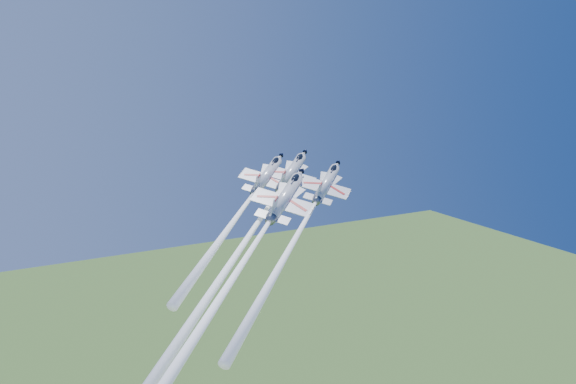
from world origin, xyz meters
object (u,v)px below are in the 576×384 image
jet_lead (244,243)px  jet_right (296,237)px  jet_slot (229,284)px  jet_left (239,213)px

jet_lead → jet_right: jet_lead is taller
jet_right → jet_slot: size_ratio=0.73×
jet_left → jet_right: jet_right is taller
jet_left → jet_right: bearing=-23.1°
jet_lead → jet_right: size_ratio=1.34×
jet_slot → jet_lead: bearing=100.0°
jet_right → jet_left: bearing=156.9°
jet_lead → jet_left: (2.41, 6.98, 3.21)m
jet_lead → jet_slot: (-7.11, -10.30, -2.34)m
jet_lead → jet_right: 8.54m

